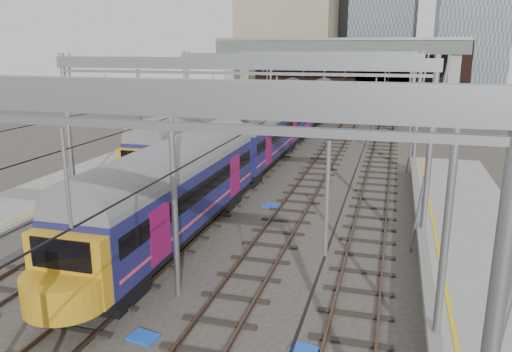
% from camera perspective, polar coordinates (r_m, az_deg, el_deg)
% --- Properties ---
extents(ground, '(160.00, 160.00, 0.00)m').
position_cam_1_polar(ground, '(16.33, -11.86, -16.23)').
color(ground, '#38332D').
rests_on(ground, ground).
extents(tracks, '(14.40, 80.00, 0.22)m').
position_cam_1_polar(tracks, '(29.35, 1.59, -1.79)').
color(tracks, '#4C3828').
rests_on(tracks, ground).
extents(overhead_line, '(16.80, 80.00, 8.00)m').
position_cam_1_polar(overhead_line, '(34.53, 4.34, 11.68)').
color(overhead_line, gray).
rests_on(overhead_line, ground).
extents(retaining_wall, '(28.00, 2.75, 9.00)m').
position_cam_1_polar(retaining_wall, '(64.61, 10.99, 10.79)').
color(retaining_wall, black).
rests_on(retaining_wall, ground).
extents(overbridge, '(28.00, 3.00, 9.25)m').
position_cam_1_polar(overbridge, '(58.73, 9.22, 13.38)').
color(overbridge, gray).
rests_on(overbridge, ground).
extents(train_main, '(2.62, 60.71, 4.57)m').
position_cam_1_polar(train_main, '(42.74, 3.61, 6.60)').
color(train_main, black).
rests_on(train_main, ground).
extents(train_second, '(2.57, 44.55, 4.49)m').
position_cam_1_polar(train_second, '(47.23, -0.23, 7.34)').
color(train_second, black).
rests_on(train_second, ground).
extents(equip_cover_a, '(0.94, 0.74, 0.10)m').
position_cam_1_polar(equip_cover_a, '(15.65, -12.75, -17.54)').
color(equip_cover_a, blue).
rests_on(equip_cover_a, ground).
extents(equip_cover_b, '(0.97, 0.74, 0.11)m').
position_cam_1_polar(equip_cover_b, '(26.62, 1.78, -3.44)').
color(equip_cover_b, blue).
rests_on(equip_cover_b, ground).
extents(equip_cover_c, '(0.89, 0.74, 0.09)m').
position_cam_1_polar(equip_cover_c, '(14.85, 5.55, -19.16)').
color(equip_cover_c, blue).
rests_on(equip_cover_c, ground).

